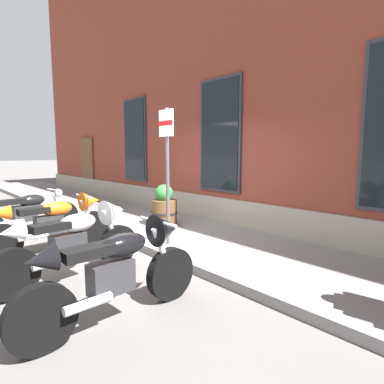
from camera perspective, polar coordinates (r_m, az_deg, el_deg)
ground_plane at (r=5.87m, az=-11.14°, el=-9.95°), size 140.00×140.00×0.00m
sidewalk at (r=6.51m, az=-2.10°, el=-7.47°), size 27.41×2.37×0.14m
brick_pub_facade at (r=10.10m, az=18.88°, el=23.66°), size 21.41×6.42×9.30m
motorcycle_black_naked at (r=7.21m, az=-27.77°, el=-3.58°), size 0.62×2.15×0.94m
motorcycle_orange_sport at (r=5.95m, az=-23.49°, el=-4.75°), size 0.62×2.17×1.00m
motorcycle_white_sport at (r=4.56m, az=-20.24°, el=-7.97°), size 0.63×2.11×1.03m
motorcycle_black_sport at (r=3.35m, az=-12.62°, el=-13.14°), size 0.62×2.07×1.04m
parking_sign at (r=5.31m, az=-4.59°, el=6.37°), size 0.36×0.07×2.32m
barrel_planter at (r=6.85m, az=-5.12°, el=-2.86°), size 0.59×0.59×0.90m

